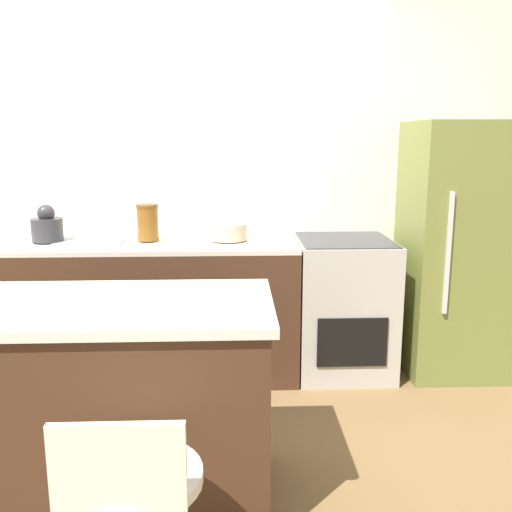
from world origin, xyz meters
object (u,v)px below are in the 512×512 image
oven_range (343,306)px  refrigerator (456,249)px  kettle (47,227)px  mixing_bowl (228,232)px

oven_range → refrigerator: (0.74, 0.00, 0.38)m
refrigerator → kettle: (-2.67, 0.02, 0.17)m
oven_range → kettle: kettle is taller
refrigerator → mixing_bowl: 1.51m
refrigerator → mixing_bowl: (-1.51, 0.02, 0.13)m
refrigerator → kettle: 2.68m
refrigerator → mixing_bowl: size_ratio=6.85×
kettle → oven_range: bearing=-0.5°
refrigerator → kettle: size_ratio=7.07×
oven_range → kettle: size_ratio=3.85×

